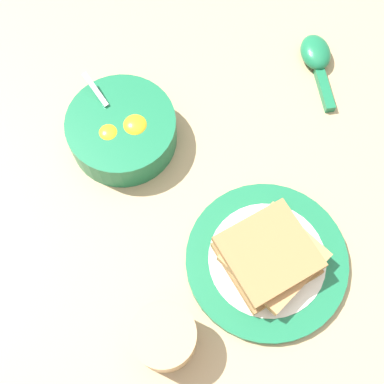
# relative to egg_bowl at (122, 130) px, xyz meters

# --- Properties ---
(ground_plane) EXTENTS (3.00, 3.00, 0.00)m
(ground_plane) POSITION_rel_egg_bowl_xyz_m (0.17, 0.18, -0.03)
(ground_plane) COLOR tan
(egg_bowl) EXTENTS (0.16, 0.16, 0.08)m
(egg_bowl) POSITION_rel_egg_bowl_xyz_m (0.00, 0.00, 0.00)
(egg_bowl) COLOR #196B42
(egg_bowl) RESTS_ON ground_plane
(toast_plate) EXTENTS (0.22, 0.22, 0.01)m
(toast_plate) POSITION_rel_egg_bowl_xyz_m (0.23, 0.15, -0.02)
(toast_plate) COLOR #196B42
(toast_plate) RESTS_ON ground_plane
(toast_sandwich) EXTENTS (0.15, 0.15, 0.04)m
(toast_sandwich) POSITION_rel_egg_bowl_xyz_m (0.23, 0.15, 0.01)
(toast_sandwich) COLOR #9E7042
(toast_sandwich) RESTS_ON toast_plate
(soup_spoon) EXTENTS (0.14, 0.05, 0.03)m
(soup_spoon) POSITION_rel_egg_bowl_xyz_m (-0.06, 0.32, -0.02)
(soup_spoon) COLOR #196B42
(soup_spoon) RESTS_ON ground_plane
(drinking_cup) EXTENTS (0.08, 0.08, 0.07)m
(drinking_cup) POSITION_rel_egg_bowl_xyz_m (0.30, -0.01, 0.01)
(drinking_cup) COLOR tan
(drinking_cup) RESTS_ON ground_plane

